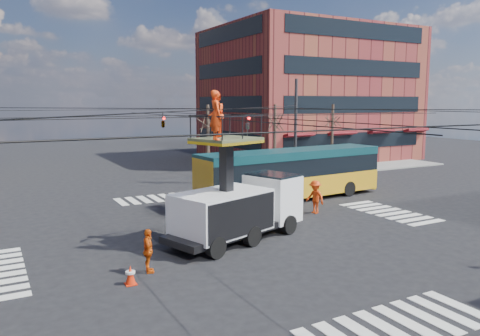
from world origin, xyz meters
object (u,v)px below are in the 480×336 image
utility_truck (239,193)px  flagger (315,197)px  city_bus (292,173)px  traffic_cone (130,275)px  worker_ground (148,251)px

utility_truck → flagger: utility_truck is taller
city_bus → traffic_cone: city_bus is taller
worker_ground → traffic_cone: bearing=144.1°
flagger → city_bus: bearing=153.8°
traffic_cone → flagger: (11.92, 5.26, 0.60)m
utility_truck → flagger: (6.12, 2.31, -1.21)m
worker_ground → flagger: (11.03, 4.46, 0.11)m
utility_truck → traffic_cone: bearing=-171.7°
worker_ground → flagger: size_ratio=0.88×
traffic_cone → flagger: 13.04m
city_bus → worker_ground: size_ratio=7.98×
utility_truck → city_bus: bearing=21.7°
utility_truck → traffic_cone: (-5.80, -2.95, -1.80)m
city_bus → flagger: city_bus is taller
traffic_cone → flagger: flagger is taller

